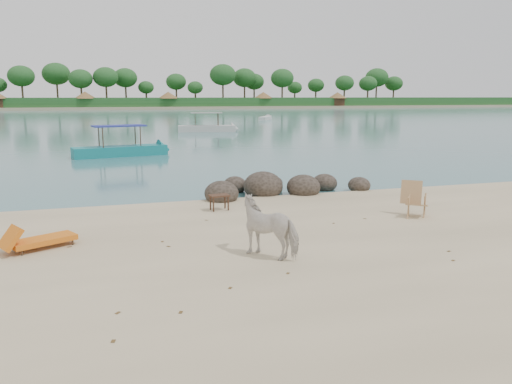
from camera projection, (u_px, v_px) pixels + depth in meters
The scene contains 12 objects.
water at pixel (123, 115), 95.95m from camera, with size 400.00×400.00×0.00m, color #336366.
far_shore at pixel (115, 107), 171.18m from camera, with size 420.00×90.00×1.40m, color tan.
far_scenery at pixel (117, 97), 139.28m from camera, with size 420.00×18.00×9.50m.
boulders at pixel (275, 188), 18.07m from camera, with size 6.39×2.93×1.06m.
cow at pixel (271, 228), 10.90m from camera, with size 0.70×1.53×1.29m, color white.
side_table at pixel (219, 204), 15.26m from camera, with size 0.59×0.38×0.48m, color #382116, non-canonical shape.
lounge_chair at pixel (43, 238), 11.46m from camera, with size 1.76×0.62×0.53m, color orange, non-canonical shape.
deck_chair at pixel (417, 201), 14.38m from camera, with size 0.65×0.71×1.02m, color #A37E51, non-canonical shape.
boat_near at pixel (119, 130), 29.50m from camera, with size 6.10×1.37×2.97m, color #13767B, non-canonical shape.
boat_mid at pixel (207, 116), 49.94m from camera, with size 6.39×1.44×3.11m, color #B6B5B1, non-canonical shape.
boat_far at pixel (265, 118), 75.45m from camera, with size 5.02×1.13×0.58m, color silver, non-canonical shape.
dead_leaves at pixel (251, 258), 10.85m from camera, with size 8.35×6.70×0.00m.
Camera 1 is at (-3.48, -10.28, 3.47)m, focal length 35.00 mm.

